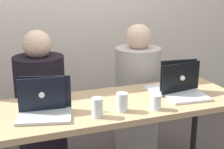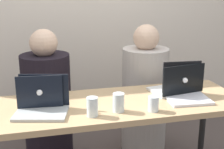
{
  "view_description": "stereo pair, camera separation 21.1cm",
  "coord_description": "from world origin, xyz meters",
  "px_view_note": "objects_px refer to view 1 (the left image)",
  "views": [
    {
      "loc": [
        -0.7,
        -1.86,
        1.48
      ],
      "look_at": [
        0.0,
        0.06,
        0.89
      ],
      "focal_mm": 50.0,
      "sensor_mm": 36.0,
      "label": 1
    },
    {
      "loc": [
        -0.49,
        -1.92,
        1.48
      ],
      "look_at": [
        0.0,
        0.06,
        0.89
      ],
      "focal_mm": 50.0,
      "sensor_mm": 36.0,
      "label": 2
    }
  ],
  "objects_px": {
    "person_on_left": "(41,108)",
    "laptop_front_left": "(45,107)",
    "water_glass_left": "(97,109)",
    "water_glass_center": "(122,103)",
    "person_on_right": "(137,95)",
    "water_glass_right": "(156,103)",
    "laptop_back_right": "(174,84)",
    "laptop_back_left": "(42,101)",
    "laptop_front_right": "(183,88)"
  },
  "relations": [
    {
      "from": "water_glass_left",
      "to": "person_on_right",
      "type": "bearing_deg",
      "value": 51.16
    },
    {
      "from": "laptop_front_left",
      "to": "laptop_back_right",
      "type": "relative_size",
      "value": 0.98
    },
    {
      "from": "person_on_left",
      "to": "water_glass_center",
      "type": "xyz_separation_m",
      "value": [
        0.42,
        -0.73,
        0.25
      ]
    },
    {
      "from": "person_on_right",
      "to": "laptop_back_left",
      "type": "distance_m",
      "value": 1.08
    },
    {
      "from": "laptop_front_right",
      "to": "laptop_front_left",
      "type": "bearing_deg",
      "value": -174.14
    },
    {
      "from": "laptop_back_left",
      "to": "water_glass_left",
      "type": "distance_m",
      "value": 0.39
    },
    {
      "from": "laptop_back_right",
      "to": "water_glass_center",
      "type": "bearing_deg",
      "value": 15.43
    },
    {
      "from": "person_on_right",
      "to": "laptop_front_right",
      "type": "height_order",
      "value": "person_on_right"
    },
    {
      "from": "water_glass_center",
      "to": "water_glass_right",
      "type": "distance_m",
      "value": 0.22
    },
    {
      "from": "water_glass_left",
      "to": "water_glass_center",
      "type": "bearing_deg",
      "value": 10.34
    },
    {
      "from": "water_glass_left",
      "to": "water_glass_right",
      "type": "relative_size",
      "value": 1.23
    },
    {
      "from": "laptop_front_left",
      "to": "water_glass_center",
      "type": "xyz_separation_m",
      "value": [
        0.47,
        -0.11,
        0.0
      ]
    },
    {
      "from": "person_on_left",
      "to": "water_glass_left",
      "type": "xyz_separation_m",
      "value": [
        0.25,
        -0.76,
        0.25
      ]
    },
    {
      "from": "water_glass_left",
      "to": "water_glass_right",
      "type": "height_order",
      "value": "water_glass_left"
    },
    {
      "from": "person_on_left",
      "to": "water_glass_right",
      "type": "xyz_separation_m",
      "value": [
        0.63,
        -0.78,
        0.24
      ]
    },
    {
      "from": "laptop_front_left",
      "to": "water_glass_center",
      "type": "height_order",
      "value": "laptop_front_left"
    },
    {
      "from": "person_on_left",
      "to": "water_glass_left",
      "type": "height_order",
      "value": "person_on_left"
    },
    {
      "from": "laptop_front_left",
      "to": "laptop_back_right",
      "type": "distance_m",
      "value": 0.98
    },
    {
      "from": "laptop_front_right",
      "to": "laptop_back_left",
      "type": "bearing_deg",
      "value": 179.35
    },
    {
      "from": "water_glass_left",
      "to": "water_glass_center",
      "type": "height_order",
      "value": "same"
    },
    {
      "from": "laptop_front_right",
      "to": "laptop_back_right",
      "type": "bearing_deg",
      "value": 101.19
    },
    {
      "from": "laptop_front_right",
      "to": "water_glass_center",
      "type": "bearing_deg",
      "value": -161.85
    },
    {
      "from": "laptop_back_right",
      "to": "water_glass_left",
      "type": "bearing_deg",
      "value": 12.05
    },
    {
      "from": "person_on_left",
      "to": "laptop_front_left",
      "type": "height_order",
      "value": "person_on_left"
    },
    {
      "from": "laptop_back_right",
      "to": "water_glass_right",
      "type": "relative_size",
      "value": 3.82
    },
    {
      "from": "laptop_back_left",
      "to": "water_glass_center",
      "type": "bearing_deg",
      "value": 160.29
    },
    {
      "from": "person_on_right",
      "to": "water_glass_right",
      "type": "bearing_deg",
      "value": 88.93
    },
    {
      "from": "water_glass_right",
      "to": "laptop_back_left",
      "type": "bearing_deg",
      "value": 158.72
    },
    {
      "from": "person_on_left",
      "to": "laptop_front_left",
      "type": "relative_size",
      "value": 3.16
    },
    {
      "from": "laptop_back_left",
      "to": "water_glass_right",
      "type": "height_order",
      "value": "laptop_back_left"
    },
    {
      "from": "water_glass_right",
      "to": "water_glass_left",
      "type": "bearing_deg",
      "value": 177.5
    },
    {
      "from": "water_glass_left",
      "to": "laptop_back_left",
      "type": "bearing_deg",
      "value": 139.91
    },
    {
      "from": "person_on_right",
      "to": "laptop_back_left",
      "type": "bearing_deg",
      "value": 44.66
    },
    {
      "from": "person_on_left",
      "to": "laptop_back_left",
      "type": "relative_size",
      "value": 3.75
    },
    {
      "from": "person_on_right",
      "to": "person_on_left",
      "type": "bearing_deg",
      "value": 15.2
    },
    {
      "from": "person_on_right",
      "to": "laptop_front_left",
      "type": "bearing_deg",
      "value": 49.87
    },
    {
      "from": "laptop_back_left",
      "to": "water_glass_left",
      "type": "relative_size",
      "value": 2.56
    },
    {
      "from": "person_on_left",
      "to": "water_glass_left",
      "type": "relative_size",
      "value": 9.58
    },
    {
      "from": "water_glass_right",
      "to": "laptop_back_right",
      "type": "bearing_deg",
      "value": 43.64
    },
    {
      "from": "water_glass_left",
      "to": "person_on_left",
      "type": "bearing_deg",
      "value": 107.8
    },
    {
      "from": "laptop_front_right",
      "to": "person_on_left",
      "type": "bearing_deg",
      "value": 151.82
    },
    {
      "from": "water_glass_left",
      "to": "water_glass_right",
      "type": "xyz_separation_m",
      "value": [
        0.39,
        -0.02,
        -0.01
      ]
    },
    {
      "from": "laptop_front_right",
      "to": "water_glass_right",
      "type": "relative_size",
      "value": 3.13
    },
    {
      "from": "water_glass_left",
      "to": "water_glass_right",
      "type": "bearing_deg",
      "value": -2.5
    },
    {
      "from": "person_on_left",
      "to": "water_glass_center",
      "type": "bearing_deg",
      "value": 121.42
    },
    {
      "from": "laptop_back_left",
      "to": "water_glass_center",
      "type": "distance_m",
      "value": 0.52
    },
    {
      "from": "person_on_right",
      "to": "water_glass_left",
      "type": "height_order",
      "value": "person_on_right"
    },
    {
      "from": "laptop_front_left",
      "to": "water_glass_left",
      "type": "height_order",
      "value": "laptop_front_left"
    },
    {
      "from": "laptop_front_right",
      "to": "water_glass_center",
      "type": "xyz_separation_m",
      "value": [
        -0.52,
        -0.12,
        -0.0
      ]
    },
    {
      "from": "water_glass_center",
      "to": "laptop_front_right",
      "type": "bearing_deg",
      "value": 13.35
    }
  ]
}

